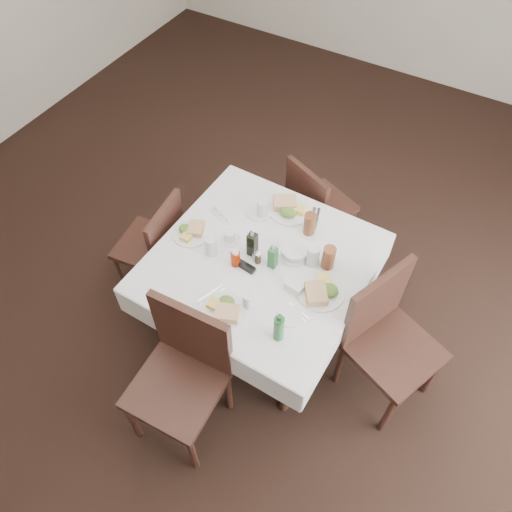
# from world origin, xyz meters

# --- Properties ---
(ground_plane) EXTENTS (7.00, 7.00, 0.00)m
(ground_plane) POSITION_xyz_m (0.00, 0.00, 0.00)
(ground_plane) COLOR black
(room_shell) EXTENTS (6.04, 7.04, 2.80)m
(room_shell) POSITION_xyz_m (0.00, 0.00, 1.71)
(room_shell) COLOR beige
(room_shell) RESTS_ON ground
(dining_table) EXTENTS (1.30, 1.30, 0.76)m
(dining_table) POSITION_xyz_m (0.24, -0.17, 0.68)
(dining_table) COLOR black
(dining_table) RESTS_ON ground
(chair_north) EXTENTS (0.54, 0.54, 0.87)m
(chair_north) POSITION_xyz_m (0.22, 0.67, 0.50)
(chair_north) COLOR black
(chair_north) RESTS_ON ground
(chair_south) EXTENTS (0.51, 0.51, 1.03)m
(chair_south) POSITION_xyz_m (0.18, -0.94, 0.59)
(chair_south) COLOR black
(chair_south) RESTS_ON ground
(chair_east) EXTENTS (0.63, 0.63, 1.02)m
(chair_east) POSITION_xyz_m (1.08, -0.15, 0.58)
(chair_east) COLOR black
(chair_east) RESTS_ON ground
(chair_west) EXTENTS (0.46, 0.46, 0.88)m
(chair_west) POSITION_xyz_m (-0.57, -0.22, 0.50)
(chair_west) COLOR black
(chair_west) RESTS_ON ground
(meal_north) EXTENTS (0.29, 0.29, 0.06)m
(meal_north) POSITION_xyz_m (0.19, 0.29, 0.79)
(meal_north) COLOR white
(meal_north) RESTS_ON dining_table
(meal_south) EXTENTS (0.26, 0.26, 0.06)m
(meal_south) POSITION_xyz_m (0.24, -0.60, 0.78)
(meal_south) COLOR white
(meal_south) RESTS_ON dining_table
(meal_east) EXTENTS (0.29, 0.29, 0.06)m
(meal_east) POSITION_xyz_m (0.66, -0.20, 0.79)
(meal_east) COLOR white
(meal_east) RESTS_ON dining_table
(meal_west) EXTENTS (0.24, 0.24, 0.05)m
(meal_west) POSITION_xyz_m (-0.25, -0.21, 0.78)
(meal_west) COLOR white
(meal_west) RESTS_ON dining_table
(side_plate_a) EXTENTS (0.18, 0.18, 0.01)m
(side_plate_a) POSITION_xyz_m (0.03, 0.18, 0.77)
(side_plate_a) COLOR white
(side_plate_a) RESTS_ON dining_table
(side_plate_b) EXTENTS (0.14, 0.14, 0.01)m
(side_plate_b) POSITION_xyz_m (0.58, -0.44, 0.77)
(side_plate_b) COLOR white
(side_plate_b) RESTS_ON dining_table
(water_n) EXTENTS (0.07, 0.07, 0.13)m
(water_n) POSITION_xyz_m (0.06, 0.16, 0.83)
(water_n) COLOR silver
(water_n) RESTS_ON dining_table
(water_s) EXTENTS (0.06, 0.06, 0.11)m
(water_s) POSITION_xyz_m (0.34, -0.50, 0.82)
(water_s) COLOR silver
(water_s) RESTS_ON dining_table
(water_e) EXTENTS (0.08, 0.08, 0.15)m
(water_e) POSITION_xyz_m (0.52, -0.03, 0.84)
(water_e) COLOR silver
(water_e) RESTS_ON dining_table
(water_w) EXTENTS (0.07, 0.07, 0.14)m
(water_w) POSITION_xyz_m (-0.06, -0.27, 0.83)
(water_w) COLOR silver
(water_w) RESTS_ON dining_table
(iced_tea_a) EXTENTS (0.08, 0.08, 0.16)m
(iced_tea_a) POSITION_xyz_m (0.39, 0.18, 0.84)
(iced_tea_a) COLOR brown
(iced_tea_a) RESTS_ON dining_table
(iced_tea_b) EXTENTS (0.08, 0.08, 0.16)m
(iced_tea_b) POSITION_xyz_m (0.61, -0.00, 0.84)
(iced_tea_b) COLOR brown
(iced_tea_b) RESTS_ON dining_table
(bread_basket) EXTENTS (0.20, 0.20, 0.07)m
(bread_basket) POSITION_xyz_m (0.40, -0.03, 0.79)
(bread_basket) COLOR silver
(bread_basket) RESTS_ON dining_table
(oil_cruet_dark) EXTENTS (0.05, 0.05, 0.22)m
(oil_cruet_dark) POSITION_xyz_m (0.17, -0.15, 0.86)
(oil_cruet_dark) COLOR black
(oil_cruet_dark) RESTS_ON dining_table
(oil_cruet_green) EXTENTS (0.05, 0.05, 0.20)m
(oil_cruet_green) POSITION_xyz_m (0.32, -0.17, 0.85)
(oil_cruet_green) COLOR #23662E
(oil_cruet_green) RESTS_ON dining_table
(ketchup_bottle) EXTENTS (0.06, 0.06, 0.13)m
(ketchup_bottle) POSITION_xyz_m (0.12, -0.27, 0.82)
(ketchup_bottle) COLOR #AC2303
(ketchup_bottle) RESTS_ON dining_table
(salt_shaker) EXTENTS (0.03, 0.03, 0.07)m
(salt_shaker) POSITION_xyz_m (0.21, -0.19, 0.80)
(salt_shaker) COLOR white
(salt_shaker) RESTS_ON dining_table
(pepper_shaker) EXTENTS (0.04, 0.04, 0.09)m
(pepper_shaker) POSITION_xyz_m (0.23, -0.19, 0.81)
(pepper_shaker) COLOR #3B301D
(pepper_shaker) RESTS_ON dining_table
(coffee_mug) EXTENTS (0.12, 0.12, 0.08)m
(coffee_mug) POSITION_xyz_m (-0.01, -0.13, 0.80)
(coffee_mug) COLOR white
(coffee_mug) RESTS_ON dining_table
(sunglasses) EXTENTS (0.14, 0.06, 0.03)m
(sunglasses) POSITION_xyz_m (0.18, -0.27, 0.78)
(sunglasses) COLOR black
(sunglasses) RESTS_ON dining_table
(green_bottle) EXTENTS (0.06, 0.06, 0.22)m
(green_bottle) POSITION_xyz_m (0.59, -0.58, 0.86)
(green_bottle) COLOR #23662E
(green_bottle) RESTS_ON dining_table
(sugar_caddy) EXTENTS (0.11, 0.07, 0.05)m
(sugar_caddy) POSITION_xyz_m (0.52, -0.26, 0.79)
(sugar_caddy) COLOR white
(sugar_caddy) RESTS_ON dining_table
(cutlery_n) EXTENTS (0.10, 0.20, 0.01)m
(cutlery_n) POSITION_xyz_m (0.37, 0.31, 0.77)
(cutlery_n) COLOR silver
(cutlery_n) RESTS_ON dining_table
(cutlery_s) EXTENTS (0.10, 0.18, 0.01)m
(cutlery_s) POSITION_xyz_m (0.12, -0.54, 0.77)
(cutlery_s) COLOR silver
(cutlery_s) RESTS_ON dining_table
(cutlery_e) EXTENTS (0.16, 0.08, 0.01)m
(cutlery_e) POSITION_xyz_m (0.61, -0.39, 0.77)
(cutlery_e) COLOR silver
(cutlery_e) RESTS_ON dining_table
(cutlery_w) EXTENTS (0.18, 0.10, 0.01)m
(cutlery_w) POSITION_xyz_m (-0.18, 0.01, 0.77)
(cutlery_w) COLOR silver
(cutlery_w) RESTS_ON dining_table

